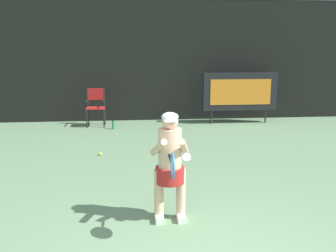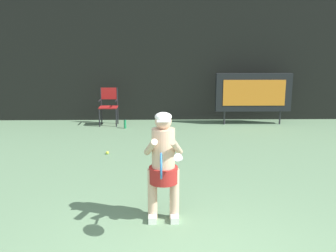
# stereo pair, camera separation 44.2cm
# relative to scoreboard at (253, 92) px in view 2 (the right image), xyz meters

# --- Properties ---
(backdrop_screen) EXTENTS (18.00, 0.12, 3.66)m
(backdrop_screen) POSITION_rel_scoreboard_xyz_m (-2.46, 0.77, 0.86)
(backdrop_screen) COLOR black
(backdrop_screen) RESTS_ON ground
(scoreboard) EXTENTS (2.20, 0.21, 1.50)m
(scoreboard) POSITION_rel_scoreboard_xyz_m (0.00, 0.00, 0.00)
(scoreboard) COLOR black
(scoreboard) RESTS_ON ground
(umpire_chair) EXTENTS (0.52, 0.44, 1.08)m
(umpire_chair) POSITION_rel_scoreboard_xyz_m (-4.22, 0.01, -0.33)
(umpire_chair) COLOR black
(umpire_chair) RESTS_ON ground
(water_bottle) EXTENTS (0.07, 0.07, 0.27)m
(water_bottle) POSITION_rel_scoreboard_xyz_m (-3.71, -0.48, -0.82)
(water_bottle) COLOR #208650
(water_bottle) RESTS_ON ground
(tennis_player) EXTENTS (0.53, 0.61, 1.50)m
(tennis_player) POSITION_rel_scoreboard_xyz_m (-2.67, -6.13, -0.12)
(tennis_player) COLOR white
(tennis_player) RESTS_ON ground
(tennis_racket) EXTENTS (0.03, 0.60, 0.31)m
(tennis_racket) POSITION_rel_scoreboard_xyz_m (-2.70, -6.74, 0.04)
(tennis_racket) COLOR black
(tennis_ball_loose) EXTENTS (0.07, 0.07, 0.07)m
(tennis_ball_loose) POSITION_rel_scoreboard_xyz_m (-3.87, -3.00, -0.91)
(tennis_ball_loose) COLOR #CCDB3D
(tennis_ball_loose) RESTS_ON ground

